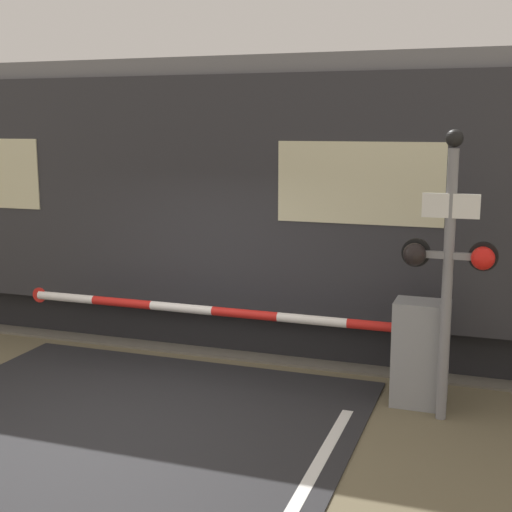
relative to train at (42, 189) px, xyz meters
The scene contains 5 objects.
ground_plane 5.69m from the train, 46.09° to the right, with size 80.00×80.00×0.00m, color #6B6047.
track_bed 4.20m from the train, ahead, with size 36.00×3.20×0.13m.
train is the anchor object (origin of this frame).
crossing_barrier 6.73m from the train, 20.65° to the right, with size 5.42×0.44×1.19m.
signal_post 7.34m from the train, 21.20° to the right, with size 0.98×0.26×3.07m.
Camera 1 is at (3.66, -6.29, 3.12)m, focal length 50.00 mm.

